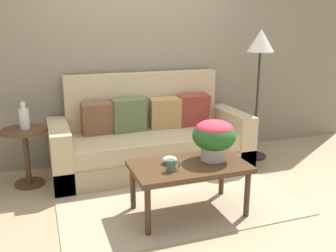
% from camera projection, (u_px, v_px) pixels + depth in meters
% --- Properties ---
extents(ground_plane, '(14.00, 14.00, 0.00)m').
position_uv_depth(ground_plane, '(168.00, 191.00, 3.78)').
color(ground_plane, tan).
extents(wall_back, '(6.40, 0.12, 2.87)m').
position_uv_depth(wall_back, '(136.00, 42.00, 4.44)').
color(wall_back, gray).
rests_on(wall_back, ground).
extents(area_rug, '(2.21, 1.70, 0.01)m').
position_uv_depth(area_rug, '(170.00, 193.00, 3.72)').
color(area_rug, tan).
rests_on(area_rug, ground).
extents(couch, '(2.25, 0.86, 1.09)m').
position_uv_depth(couch, '(150.00, 140.00, 4.33)').
color(couch, tan).
rests_on(couch, ground).
extents(coffee_table, '(1.01, 0.58, 0.47)m').
position_uv_depth(coffee_table, '(189.00, 170.00, 3.23)').
color(coffee_table, '#442D1B').
rests_on(coffee_table, ground).
extents(side_table, '(0.47, 0.47, 0.61)m').
position_uv_depth(side_table, '(26.00, 147.00, 3.82)').
color(side_table, '#4C331E').
rests_on(side_table, ground).
extents(floor_lamp, '(0.32, 0.32, 1.59)m').
position_uv_depth(floor_lamp, '(260.00, 54.00, 4.41)').
color(floor_lamp, '#2D2823').
rests_on(floor_lamp, ground).
extents(potted_plant, '(0.39, 0.39, 0.36)m').
position_uv_depth(potted_plant, '(214.00, 136.00, 3.28)').
color(potted_plant, '#B7B2A8').
rests_on(potted_plant, coffee_table).
extents(coffee_mug, '(0.12, 0.08, 0.10)m').
position_uv_depth(coffee_mug, '(171.00, 165.00, 3.05)').
color(coffee_mug, '#3D664C').
rests_on(coffee_mug, coffee_table).
extents(snack_bowl, '(0.13, 0.13, 0.07)m').
position_uv_depth(snack_bowl, '(170.00, 160.00, 3.22)').
color(snack_bowl, silver).
rests_on(snack_bowl, coffee_table).
extents(table_vase, '(0.10, 0.10, 0.28)m').
position_uv_depth(table_vase, '(24.00, 118.00, 3.75)').
color(table_vase, silver).
rests_on(table_vase, side_table).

